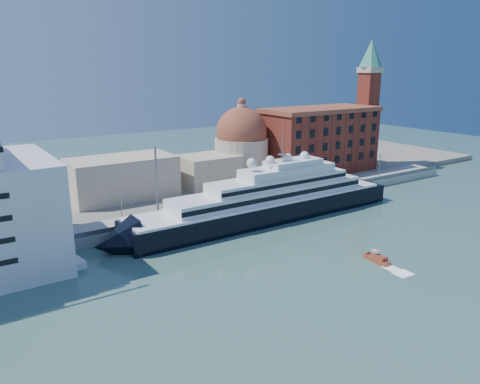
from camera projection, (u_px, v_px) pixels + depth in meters
ground at (306, 252)px, 102.39m from camera, size 400.00×400.00×0.00m
quay at (224, 209)px, 129.37m from camera, size 180.00×10.00×2.50m
land at (162, 180)px, 162.36m from camera, size 260.00×72.00×2.00m
quay_fence at (233, 206)px, 125.27m from camera, size 180.00×0.10×1.20m
superyacht at (256, 205)px, 121.37m from camera, size 85.91×11.91×25.67m
service_barge at (51, 270)px, 91.30m from camera, size 14.03×6.55×3.04m
water_taxi at (377, 259)px, 97.30m from camera, size 2.27×6.00×2.81m
warehouse at (320, 140)px, 168.41m from camera, size 43.00×19.00×23.25m
campanile at (368, 95)px, 177.36m from camera, size 8.40×8.40×47.00m
church at (202, 158)px, 149.31m from camera, size 66.00×18.00×25.50m
lamp_posts at (185, 186)px, 118.95m from camera, size 120.80×2.40×18.00m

